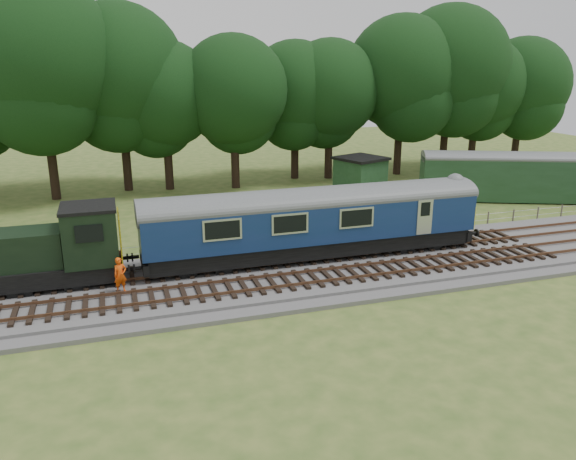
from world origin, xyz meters
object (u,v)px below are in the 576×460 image
object	(u,v)px
shunter_loco	(30,255)
parked_coach	(518,174)
worker	(120,275)
caravan	(544,182)
dmu_railcar	(314,217)

from	to	relation	value
shunter_loco	parked_coach	world-z (taller)	shunter_loco
parked_coach	worker	bearing A→B (deg)	-138.55
worker	caravan	world-z (taller)	worker
worker	parked_coach	xyz separation A→B (m)	(30.04, 10.31, 0.93)
shunter_loco	dmu_railcar	bearing A→B (deg)	-0.00
shunter_loco	worker	size ratio (longest dim) A/B	5.40
shunter_loco	caravan	distance (m)	39.03
parked_coach	caravan	world-z (taller)	parked_coach
shunter_loco	caravan	size ratio (longest dim) A/B	2.25
dmu_railcar	shunter_loco	distance (m)	13.94
shunter_loco	parked_coach	xyz separation A→B (m)	(33.93, 8.51, 0.13)
dmu_railcar	shunter_loco	size ratio (longest dim) A/B	2.02
caravan	parked_coach	bearing A→B (deg)	-174.12
dmu_railcar	caravan	world-z (taller)	dmu_railcar
dmu_railcar	parked_coach	bearing A→B (deg)	23.05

